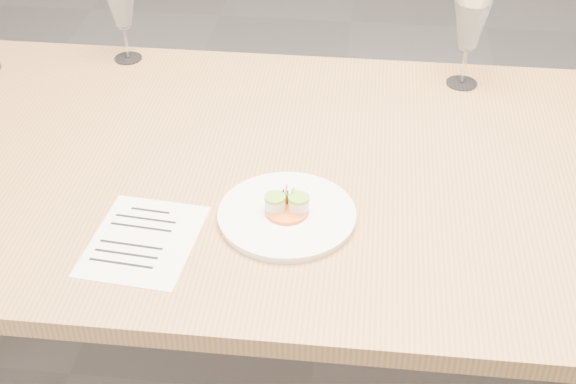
# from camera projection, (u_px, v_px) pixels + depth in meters

# --- Properties ---
(dining_table) EXTENTS (2.40, 1.00, 0.75)m
(dining_table) POSITION_uv_depth(u_px,v_px,m) (316.00, 192.00, 1.74)
(dining_table) COLOR #AD814B
(dining_table) RESTS_ON ground
(dinner_plate) EXTENTS (0.27, 0.27, 0.07)m
(dinner_plate) POSITION_uv_depth(u_px,v_px,m) (287.00, 214.00, 1.55)
(dinner_plate) COLOR white
(dinner_plate) RESTS_ON dining_table
(recipe_sheet) EXTENTS (0.22, 0.26, 0.00)m
(recipe_sheet) POSITION_uv_depth(u_px,v_px,m) (143.00, 240.00, 1.51)
(recipe_sheet) COLOR white
(recipe_sheet) RESTS_ON dining_table
(wine_glass_1) EXTENTS (0.08, 0.08, 0.20)m
(wine_glass_1) POSITION_uv_depth(u_px,v_px,m) (122.00, 8.00, 2.00)
(wine_glass_1) COLOR white
(wine_glass_1) RESTS_ON dining_table
(wine_glass_2) EXTENTS (0.09, 0.09, 0.22)m
(wine_glass_2) POSITION_uv_depth(u_px,v_px,m) (470.00, 27.00, 1.89)
(wine_glass_2) COLOR white
(wine_glass_2) RESTS_ON dining_table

